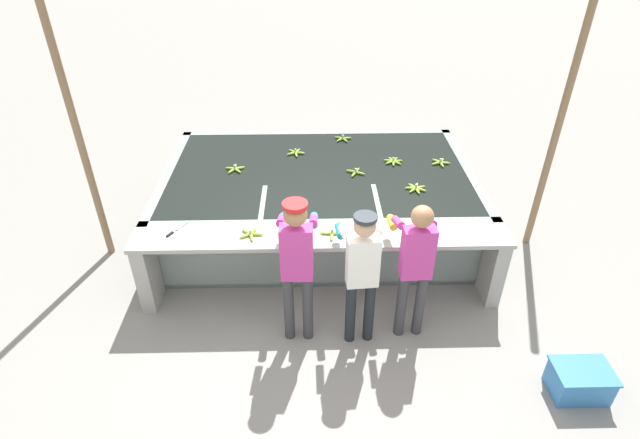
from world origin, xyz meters
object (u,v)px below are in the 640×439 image
at_px(crate, 580,381).
at_px(support_post_left, 81,144).
at_px(banana_bunch_floating_2, 235,169).
at_px(support_post_right, 556,136).
at_px(banana_bunch_floating_4, 393,161).
at_px(banana_bunch_floating_0, 356,172).
at_px(banana_bunch_ledge_1, 426,231).
at_px(knife_0, 174,231).
at_px(worker_2, 415,260).
at_px(banana_bunch_floating_1, 343,138).
at_px(worker_0, 297,259).
at_px(banana_bunch_floating_5, 416,188).
at_px(banana_bunch_ledge_2, 251,234).
at_px(banana_bunch_floating_3, 440,162).
at_px(worker_1, 362,267).
at_px(banana_bunch_ledge_0, 332,233).
at_px(banana_bunch_floating_6, 296,153).

bearing_deg(crate, support_post_left, 155.58).
distance_m(banana_bunch_floating_2, support_post_right, 4.12).
bearing_deg(banana_bunch_floating_4, banana_bunch_floating_0, -150.57).
bearing_deg(banana_bunch_floating_0, support_post_left, -172.41).
bearing_deg(banana_bunch_ledge_1, knife_0, 178.55).
relative_size(worker_2, support_post_left, 0.51).
height_order(banana_bunch_floating_1, support_post_right, support_post_right).
height_order(worker_0, banana_bunch_floating_5, worker_0).
bearing_deg(banana_bunch_floating_2, banana_bunch_ledge_2, -77.01).
height_order(banana_bunch_floating_0, banana_bunch_floating_5, same).
distance_m(banana_bunch_floating_0, banana_bunch_floating_5, 0.86).
distance_m(banana_bunch_floating_3, banana_bunch_ledge_2, 3.00).
xyz_separation_m(worker_1, support_post_right, (2.51, 1.71, 0.63)).
bearing_deg(banana_bunch_floating_0, worker_0, -110.58).
distance_m(banana_bunch_ledge_0, knife_0, 1.76).
height_order(banana_bunch_ledge_1, banana_bunch_ledge_2, same).
bearing_deg(banana_bunch_floating_3, banana_bunch_ledge_1, -107.90).
bearing_deg(banana_bunch_floating_2, banana_bunch_floating_1, 32.18).
relative_size(banana_bunch_floating_1, banana_bunch_floating_2, 0.99).
distance_m(banana_bunch_floating_5, support_post_right, 1.80).
distance_m(banana_bunch_floating_5, banana_bunch_ledge_1, 0.96).
bearing_deg(support_post_left, worker_0, -31.31).
xyz_separation_m(banana_bunch_ledge_1, support_post_right, (1.74, 1.06, 0.65)).
relative_size(banana_bunch_floating_2, banana_bunch_floating_6, 1.01).
bearing_deg(banana_bunch_ledge_2, banana_bunch_ledge_0, -0.34).
distance_m(banana_bunch_floating_1, banana_bunch_floating_2, 1.81).
xyz_separation_m(banana_bunch_floating_2, banana_bunch_floating_4, (2.19, 0.18, -0.00)).
relative_size(worker_1, knife_0, 4.99).
xyz_separation_m(banana_bunch_floating_4, support_post_left, (-3.88, -0.76, 0.66)).
height_order(worker_0, banana_bunch_ledge_1, worker_0).
relative_size(banana_bunch_floating_6, banana_bunch_ledge_2, 0.99).
xyz_separation_m(worker_1, crate, (2.07, -0.79, -0.80)).
bearing_deg(banana_bunch_ledge_1, support_post_left, 166.48).
bearing_deg(knife_0, banana_bunch_floating_5, 17.15).
height_order(banana_bunch_floating_3, banana_bunch_floating_5, same).
relative_size(banana_bunch_ledge_1, banana_bunch_ledge_2, 1.01).
bearing_deg(banana_bunch_floating_1, banana_bunch_ledge_1, -72.81).
xyz_separation_m(banana_bunch_floating_2, knife_0, (-0.50, -1.47, -0.01)).
distance_m(banana_bunch_floating_4, banana_bunch_ledge_1, 1.72).
bearing_deg(worker_1, banana_bunch_floating_2, 124.92).
height_order(banana_bunch_floating_5, banana_bunch_ledge_2, banana_bunch_ledge_2).
relative_size(banana_bunch_floating_4, support_post_right, 0.09).
relative_size(worker_1, banana_bunch_ledge_1, 5.71).
distance_m(banana_bunch_floating_3, banana_bunch_ledge_1, 1.75).
bearing_deg(banana_bunch_ledge_2, banana_bunch_floating_6, 77.40).
xyz_separation_m(worker_0, banana_bunch_floating_1, (0.65, 3.11, -0.11)).
height_order(worker_2, support_post_left, support_post_left).
bearing_deg(banana_bunch_ledge_2, worker_0, -48.34).
distance_m(banana_bunch_floating_0, banana_bunch_ledge_0, 1.48).
relative_size(worker_1, banana_bunch_floating_5, 5.72).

